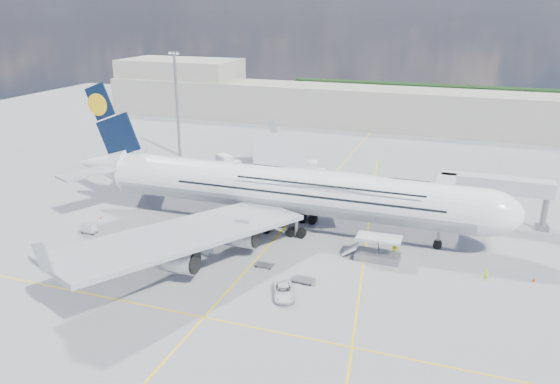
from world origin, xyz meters
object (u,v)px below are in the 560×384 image
(dolly_row_a, at_px, (172,257))
(crew_loader, at_px, (396,250))
(light_mast, at_px, (177,103))
(dolly_row_c, at_px, (170,243))
(crew_van, at_px, (394,248))
(dolly_back, at_px, (89,228))
(dolly_nose_near, at_px, (264,265))
(crew_nose, at_px, (486,275))
(jet_bridge, at_px, (476,189))
(cone_wing_right_inner, at_px, (145,262))
(airliner, at_px, (287,189))
(cargo_loader, at_px, (377,252))
(service_van, at_px, (283,291))
(crew_wing, at_px, (129,256))
(catering_truck_outer, at_px, (227,164))
(crew_tug, at_px, (201,247))
(cone_wing_left_outer, at_px, (295,186))
(cone_tail, at_px, (101,217))
(cone_nose, at_px, (534,280))
(cone_wing_right_outer, at_px, (189,271))
(baggage_tug, at_px, (205,249))
(dolly_nose_far, at_px, (303,279))
(dolly_row_b, at_px, (177,228))
(cone_wing_left_inner, at_px, (312,192))
(catering_truck_inner, at_px, (307,173))

(dolly_row_a, distance_m, crew_loader, 33.60)
(light_mast, bearing_deg, dolly_row_c, -62.16)
(crew_van, bearing_deg, dolly_back, 75.80)
(light_mast, bearing_deg, dolly_nose_near, -49.98)
(crew_nose, bearing_deg, dolly_nose_near, -176.12)
(jet_bridge, distance_m, cone_wing_right_inner, 54.58)
(dolly_row_a, bearing_deg, crew_nose, 18.53)
(airliner, bearing_deg, crew_nose, -15.75)
(cargo_loader, distance_m, service_van, 17.68)
(dolly_row_c, bearing_deg, service_van, -5.05)
(crew_wing, height_order, crew_van, crew_van)
(crew_nose, bearing_deg, dolly_row_c, 177.49)
(catering_truck_outer, relative_size, crew_tug, 4.08)
(dolly_row_a, relative_size, cone_wing_left_outer, 6.31)
(dolly_row_a, xyz_separation_m, catering_truck_outer, (-11.59, 44.47, 1.37))
(cone_tail, bearing_deg, light_mast, 100.59)
(dolly_back, relative_size, cone_nose, 4.68)
(cone_wing_left_outer, height_order, cone_wing_right_outer, cone_wing_right_outer)
(cone_wing_right_outer, bearing_deg, dolly_row_a, 146.21)
(dolly_nose_near, height_order, crew_loader, crew_loader)
(dolly_back, relative_size, baggage_tug, 1.01)
(cargo_loader, bearing_deg, dolly_nose_far, -128.50)
(dolly_back, bearing_deg, crew_loader, 12.93)
(cargo_loader, relative_size, cone_wing_right_outer, 13.53)
(catering_truck_outer, distance_m, crew_nose, 66.25)
(cargo_loader, distance_m, cone_nose, 21.54)
(dolly_nose_far, height_order, service_van, service_van)
(dolly_back, relative_size, crew_wing, 1.68)
(jet_bridge, bearing_deg, catering_truck_outer, 163.04)
(cone_tail, bearing_deg, crew_wing, -41.05)
(dolly_row_b, height_order, service_van, dolly_row_b)
(jet_bridge, bearing_deg, dolly_row_b, -157.07)
(jet_bridge, distance_m, cone_wing_left_inner, 32.30)
(airliner, bearing_deg, light_mast, 139.00)
(cone_wing_right_outer, bearing_deg, cone_nose, 16.57)
(jet_bridge, height_order, light_mast, light_mast)
(cone_tail, bearing_deg, dolly_nose_far, -14.17)
(crew_loader, relative_size, crew_tug, 1.03)
(cone_wing_right_inner, bearing_deg, service_van, -5.42)
(dolly_nose_near, bearing_deg, dolly_row_a, -168.36)
(crew_nose, bearing_deg, cone_wing_right_inner, -174.24)
(dolly_back, distance_m, crew_wing, 13.84)
(catering_truck_inner, xyz_separation_m, cone_nose, (42.15, -31.87, -1.83))
(light_mast, height_order, dolly_back, light_mast)
(dolly_back, distance_m, cone_wing_left_inner, 43.07)
(dolly_row_b, bearing_deg, crew_van, -17.89)
(cone_wing_left_outer, bearing_deg, airliner, -75.54)
(crew_van, height_order, cone_wing_right_outer, crew_van)
(airliner, bearing_deg, baggage_tug, -121.94)
(airliner, bearing_deg, cone_wing_right_inner, -126.85)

